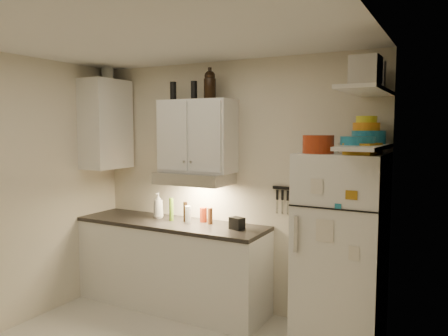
% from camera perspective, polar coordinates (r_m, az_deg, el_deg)
% --- Properties ---
extents(ceiling, '(3.20, 3.00, 0.02)m').
position_cam_1_polar(ceiling, '(3.37, -11.58, 17.13)').
color(ceiling, white).
rests_on(ceiling, ground).
extents(back_wall, '(3.20, 0.02, 2.60)m').
position_cam_1_polar(back_wall, '(4.61, 0.86, -2.35)').
color(back_wall, beige).
rests_on(back_wall, ground).
extents(left_wall, '(0.02, 3.00, 2.60)m').
position_cam_1_polar(left_wall, '(4.54, -27.07, -3.04)').
color(left_wall, beige).
rests_on(left_wall, ground).
extents(right_wall, '(0.02, 3.00, 2.60)m').
position_cam_1_polar(right_wall, '(2.66, 17.01, -8.24)').
color(right_wall, beige).
rests_on(right_wall, ground).
extents(base_cabinet, '(2.10, 0.60, 0.88)m').
position_cam_1_polar(base_cabinet, '(4.82, -6.86, -12.54)').
color(base_cabinet, white).
rests_on(base_cabinet, floor).
extents(countertop, '(2.10, 0.62, 0.04)m').
position_cam_1_polar(countertop, '(4.70, -6.92, -7.19)').
color(countertop, black).
rests_on(countertop, base_cabinet).
extents(upper_cabinet, '(0.80, 0.33, 0.75)m').
position_cam_1_polar(upper_cabinet, '(4.56, -3.50, 4.19)').
color(upper_cabinet, white).
rests_on(upper_cabinet, back_wall).
extents(side_cabinet, '(0.33, 0.55, 1.00)m').
position_cam_1_polar(side_cabinet, '(5.15, -15.16, 5.53)').
color(side_cabinet, white).
rests_on(side_cabinet, left_wall).
extents(range_hood, '(0.76, 0.46, 0.12)m').
position_cam_1_polar(range_hood, '(4.54, -3.90, -1.33)').
color(range_hood, silver).
rests_on(range_hood, back_wall).
extents(fridge, '(0.70, 0.68, 1.70)m').
position_cam_1_polar(fridge, '(3.94, 15.00, -10.51)').
color(fridge, white).
rests_on(fridge, floor).
extents(shelf_hi, '(0.30, 0.95, 0.03)m').
position_cam_1_polar(shelf_hi, '(3.64, 18.12, 9.57)').
color(shelf_hi, white).
rests_on(shelf_hi, right_wall).
extents(shelf_lo, '(0.30, 0.95, 0.03)m').
position_cam_1_polar(shelf_lo, '(3.63, 17.92, 2.63)').
color(shelf_lo, white).
rests_on(shelf_lo, right_wall).
extents(knife_strip, '(0.42, 0.02, 0.03)m').
position_cam_1_polar(knife_strip, '(4.30, 9.01, -2.68)').
color(knife_strip, black).
rests_on(knife_strip, back_wall).
extents(dutch_oven, '(0.33, 0.33, 0.15)m').
position_cam_1_polar(dutch_oven, '(3.71, 12.21, 3.06)').
color(dutch_oven, '#9D2E12').
rests_on(dutch_oven, fridge).
extents(book_stack, '(0.27, 0.31, 0.09)m').
position_cam_1_polar(book_stack, '(3.62, 17.66, 2.41)').
color(book_stack, '#AE7815').
rests_on(book_stack, fridge).
extents(spice_jar, '(0.06, 0.06, 0.09)m').
position_cam_1_polar(spice_jar, '(3.70, 15.14, 2.53)').
color(spice_jar, silver).
rests_on(spice_jar, fridge).
extents(stock_pot, '(0.30, 0.30, 0.20)m').
position_cam_1_polar(stock_pot, '(3.96, 17.96, 10.88)').
color(stock_pot, silver).
rests_on(stock_pot, shelf_hi).
extents(tin_a, '(0.21, 0.20, 0.18)m').
position_cam_1_polar(tin_a, '(3.54, 18.81, 11.38)').
color(tin_a, '#AAAAAD').
rests_on(tin_a, shelf_hi).
extents(tin_b, '(0.20, 0.20, 0.19)m').
position_cam_1_polar(tin_b, '(3.27, 17.99, 12.06)').
color(tin_b, '#AAAAAD').
rests_on(tin_b, shelf_hi).
extents(bowl_teal, '(0.28, 0.28, 0.11)m').
position_cam_1_polar(bowl_teal, '(3.90, 18.37, 3.83)').
color(bowl_teal, teal).
rests_on(bowl_teal, shelf_lo).
extents(bowl_orange, '(0.22, 0.22, 0.07)m').
position_cam_1_polar(bowl_orange, '(3.90, 18.09, 5.16)').
color(bowl_orange, orange).
rests_on(bowl_orange, bowl_teal).
extents(bowl_yellow, '(0.17, 0.17, 0.06)m').
position_cam_1_polar(bowl_yellow, '(3.91, 18.12, 6.06)').
color(bowl_yellow, yellow).
rests_on(bowl_yellow, bowl_orange).
extents(plates, '(0.34, 0.34, 0.07)m').
position_cam_1_polar(plates, '(3.61, 17.06, 3.42)').
color(plates, teal).
rests_on(plates, shelf_lo).
extents(growler_a, '(0.11, 0.11, 0.23)m').
position_cam_1_polar(growler_a, '(4.54, -1.88, 10.36)').
color(growler_a, black).
rests_on(growler_a, upper_cabinet).
extents(growler_b, '(0.13, 0.13, 0.29)m').
position_cam_1_polar(growler_b, '(4.45, -1.86, 10.86)').
color(growler_b, black).
rests_on(growler_b, upper_cabinet).
extents(thermos_a, '(0.08, 0.08, 0.19)m').
position_cam_1_polar(thermos_a, '(4.57, -3.94, 10.08)').
color(thermos_a, black).
rests_on(thermos_a, upper_cabinet).
extents(thermos_b, '(0.07, 0.07, 0.20)m').
position_cam_1_polar(thermos_b, '(4.73, -6.66, 9.93)').
color(thermos_b, black).
rests_on(thermos_b, upper_cabinet).
extents(side_jar, '(0.18, 0.18, 0.18)m').
position_cam_1_polar(side_jar, '(5.32, -14.96, 11.91)').
color(side_jar, silver).
rests_on(side_jar, side_cabinet).
extents(soap_bottle, '(0.14, 0.14, 0.31)m').
position_cam_1_polar(soap_bottle, '(4.86, -8.58, -4.67)').
color(soap_bottle, white).
rests_on(soap_bottle, countertop).
extents(pepper_mill, '(0.06, 0.06, 0.17)m').
position_cam_1_polar(pepper_mill, '(4.53, -1.84, -6.27)').
color(pepper_mill, brown).
rests_on(pepper_mill, countertop).
extents(oil_bottle, '(0.06, 0.06, 0.24)m').
position_cam_1_polar(oil_bottle, '(4.71, -6.90, -5.39)').
color(oil_bottle, '#4E741D').
rests_on(oil_bottle, countertop).
extents(vinegar_bottle, '(0.04, 0.04, 0.21)m').
position_cam_1_polar(vinegar_bottle, '(4.65, -5.07, -5.70)').
color(vinegar_bottle, black).
rests_on(vinegar_bottle, countertop).
extents(clear_bottle, '(0.07, 0.07, 0.18)m').
position_cam_1_polar(clear_bottle, '(4.57, -4.73, -6.10)').
color(clear_bottle, silver).
rests_on(clear_bottle, countertop).
extents(red_jar, '(0.08, 0.08, 0.15)m').
position_cam_1_polar(red_jar, '(4.63, -2.70, -6.12)').
color(red_jar, '#9D2E12').
rests_on(red_jar, countertop).
extents(caddy, '(0.16, 0.14, 0.12)m').
position_cam_1_polar(caddy, '(4.30, 1.71, -7.24)').
color(caddy, black).
rests_on(caddy, countertop).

